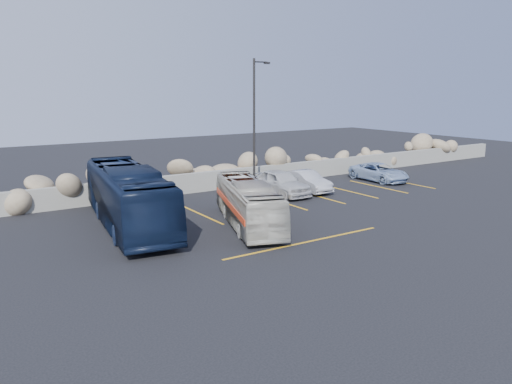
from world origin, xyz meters
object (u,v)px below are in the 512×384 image
car_d (379,172)px  tour_coach (128,197)px  lamppost (255,123)px  car_a (281,183)px  vintage_bus (248,203)px  car_b (306,181)px

car_d → tour_coach: bearing=-173.4°
lamppost → car_a: lamppost is taller
tour_coach → car_d: (18.44, 1.83, -0.80)m
tour_coach → car_d: bearing=13.7°
vintage_bus → car_d: 14.51m
vintage_bus → car_d: vintage_bus is taller
vintage_bus → tour_coach: bearing=168.6°
tour_coach → car_a: 10.17m
vintage_bus → tour_coach: size_ratio=0.75×
car_b → car_d: size_ratio=0.88×
lamppost → car_a: size_ratio=1.80×
car_a → car_d: (8.45, 0.03, -0.15)m
car_a → car_d: car_a is taller
car_a → car_d: 8.45m
lamppost → car_b: lamppost is taller
vintage_bus → car_a: size_ratio=1.70×
lamppost → tour_coach: lamppost is taller
car_b → car_d: 6.47m
vintage_bus → tour_coach: tour_coach is taller
vintage_bus → car_b: 8.63m
lamppost → car_d: size_ratio=1.82×
car_b → car_d: car_b is taller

